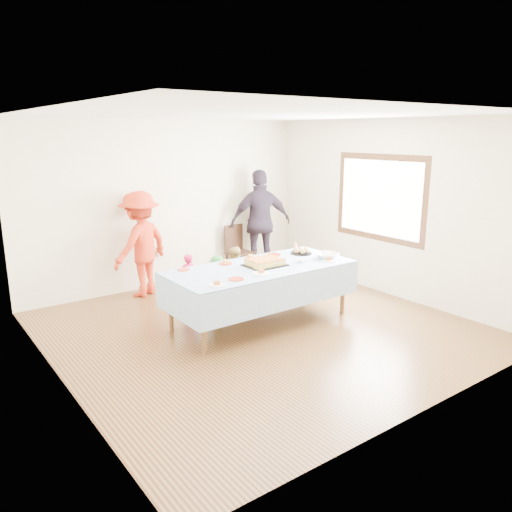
{
  "coord_description": "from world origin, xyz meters",
  "views": [
    {
      "loc": [
        -3.65,
        -4.9,
        2.49
      ],
      "look_at": [
        0.16,
        0.3,
        0.89
      ],
      "focal_mm": 35.0,
      "sensor_mm": 36.0,
      "label": 1
    }
  ],
  "objects_px": {
    "dining_chair": "(237,248)",
    "adult_left": "(141,244)",
    "birthday_cake": "(265,262)",
    "party_table": "(261,270)"
  },
  "relations": [
    {
      "from": "adult_left",
      "to": "party_table",
      "type": "bearing_deg",
      "value": 86.93
    },
    {
      "from": "birthday_cake",
      "to": "dining_chair",
      "type": "bearing_deg",
      "value": 64.96
    },
    {
      "from": "party_table",
      "to": "adult_left",
      "type": "distance_m",
      "value": 2.19
    },
    {
      "from": "dining_chair",
      "to": "adult_left",
      "type": "bearing_deg",
      "value": 177.82
    },
    {
      "from": "party_table",
      "to": "dining_chair",
      "type": "distance_m",
      "value": 2.36
    },
    {
      "from": "party_table",
      "to": "dining_chair",
      "type": "bearing_deg",
      "value": 63.51
    },
    {
      "from": "birthday_cake",
      "to": "adult_left",
      "type": "relative_size",
      "value": 0.32
    },
    {
      "from": "birthday_cake",
      "to": "party_table",
      "type": "bearing_deg",
      "value": 174.26
    },
    {
      "from": "birthday_cake",
      "to": "dining_chair",
      "type": "relative_size",
      "value": 0.58
    },
    {
      "from": "party_table",
      "to": "dining_chair",
      "type": "height_order",
      "value": "dining_chair"
    }
  ]
}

